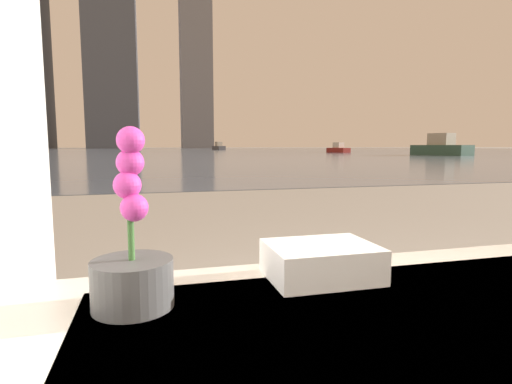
% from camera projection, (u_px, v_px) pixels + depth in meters
% --- Properties ---
extents(potted_orchid, '(0.15, 0.15, 0.34)m').
position_uv_depth(potted_orchid, '(132.00, 261.00, 0.76)').
color(potted_orchid, '#4C4C4C').
rests_on(potted_orchid, bathtub).
extents(towel_stack, '(0.25, 0.19, 0.08)m').
position_uv_depth(towel_stack, '(321.00, 261.00, 0.93)').
color(towel_stack, white).
rests_on(towel_stack, bathtub).
extents(harbor_water, '(180.00, 110.00, 0.01)m').
position_uv_depth(harbor_water, '(154.00, 151.00, 59.76)').
color(harbor_water, slate).
rests_on(harbor_water, ground_plane).
extents(harbor_boat_0, '(2.67, 4.98, 1.77)m').
position_uv_depth(harbor_boat_0, '(441.00, 148.00, 32.21)').
color(harbor_boat_0, '#335647').
rests_on(harbor_boat_0, harbor_water).
extents(harbor_boat_2, '(1.65, 3.17, 1.13)m').
position_uv_depth(harbor_boat_2, '(338.00, 149.00, 44.88)').
color(harbor_boat_2, maroon).
rests_on(harbor_boat_2, harbor_water).
extents(harbor_boat_3, '(1.96, 4.07, 1.46)m').
position_uv_depth(harbor_boat_3, '(219.00, 147.00, 73.33)').
color(harbor_boat_3, '#4C4C51').
rests_on(harbor_boat_3, harbor_water).
extents(skyline_tower_1, '(6.41, 12.77, 51.75)m').
position_uv_depth(skyline_tower_1, '(33.00, 48.00, 103.10)').
color(skyline_tower_1, '#4C515B').
rests_on(skyline_tower_1, ground_plane).
extents(skyline_tower_2, '(13.29, 13.73, 63.65)m').
position_uv_depth(skyline_tower_2, '(110.00, 29.00, 107.29)').
color(skyline_tower_2, '#4C515B').
rests_on(skyline_tower_2, ground_plane).
extents(skyline_tower_3, '(8.84, 6.82, 82.25)m').
position_uv_depth(skyline_tower_3, '(195.00, 1.00, 112.00)').
color(skyline_tower_3, slate).
rests_on(skyline_tower_3, ground_plane).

